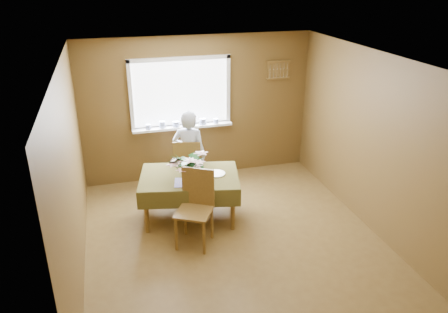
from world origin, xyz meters
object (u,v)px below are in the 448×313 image
object	(u,v)px
seated_woman	(190,155)
flower_bouquet	(186,164)
dining_table	(189,181)
chair_far	(188,166)
chair_near	(196,204)

from	to	relation	value
seated_woman	flower_bouquet	size ratio (longest dim) A/B	2.98
dining_table	chair_far	bearing A→B (deg)	92.78
dining_table	chair_far	world-z (taller)	chair_far
dining_table	seated_woman	bearing A→B (deg)	90.00
chair_far	flower_bouquet	bearing A→B (deg)	93.52
dining_table	chair_near	world-z (taller)	chair_near
chair_far	flower_bouquet	distance (m)	0.98
chair_far	chair_near	xyz separation A→B (m)	(-0.14, -1.29, 0.02)
chair_near	chair_far	bearing A→B (deg)	113.27
dining_table	chair_far	size ratio (longest dim) A/B	1.59
seated_woman	flower_bouquet	xyz separation A→B (m)	(-0.20, -0.84, 0.23)
chair_near	seated_woman	bearing A→B (deg)	111.87
flower_bouquet	chair_near	bearing A→B (deg)	-85.70
seated_woman	flower_bouquet	world-z (taller)	seated_woman
dining_table	chair_far	distance (m)	0.67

